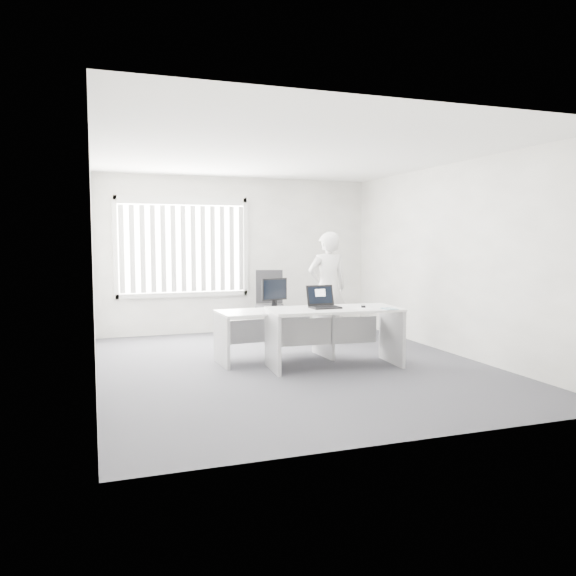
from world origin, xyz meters
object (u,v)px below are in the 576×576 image
object	(u,v)px
person	(327,288)
laptop	(325,297)
desk_near	(334,324)
desk_far	(274,324)
monitor	(274,293)
office_chair	(269,315)

from	to	relation	value
person	laptop	bearing A→B (deg)	66.67
desk_near	person	size ratio (longest dim) A/B	0.98
laptop	desk_far	bearing A→B (deg)	129.77
desk_far	monitor	world-z (taller)	monitor
desk_near	desk_far	distance (m)	0.89
desk_far	laptop	world-z (taller)	laptop
office_chair	person	bearing A→B (deg)	-37.44
laptop	office_chair	bearing A→B (deg)	88.03
desk_far	office_chair	xyz separation A→B (m)	(0.55, 1.99, -0.16)
person	monitor	world-z (taller)	person
office_chair	laptop	distance (m)	2.64
desk_near	monitor	size ratio (longest dim) A/B	4.20
laptop	person	bearing A→B (deg)	64.59
desk_near	laptop	size ratio (longest dim) A/B	4.65
office_chair	person	distance (m)	1.30
desk_near	laptop	xyz separation A→B (m)	(-0.12, 0.02, 0.37)
desk_near	person	xyz separation A→B (m)	(0.61, 1.65, 0.34)
desk_near	monitor	xyz separation A→B (m)	(-0.54, 0.90, 0.36)
desk_near	laptop	bearing A→B (deg)	172.56
desk_near	monitor	world-z (taller)	monitor
desk_far	person	size ratio (longest dim) A/B	0.88
desk_near	person	world-z (taller)	person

